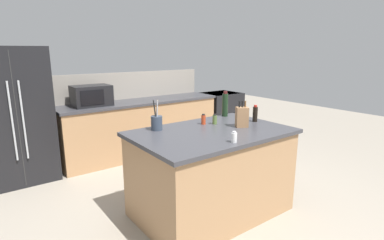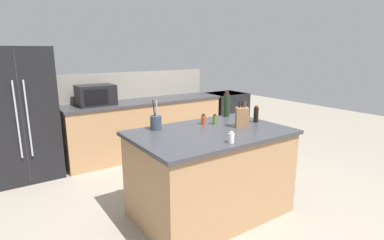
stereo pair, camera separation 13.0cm
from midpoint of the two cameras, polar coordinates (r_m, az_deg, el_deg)
ground_plane at (r=3.52m, az=4.47°, el=-17.03°), size 14.00×14.00×0.00m
back_counter_run at (r=5.23m, az=-8.02°, el=-1.32°), size 2.75×0.66×0.94m
wall_backsplash at (r=5.39m, az=-9.76°, el=6.60°), size 2.71×0.03×0.46m
kitchen_island at (r=3.31m, az=4.62°, el=-9.94°), size 1.65×1.08×0.94m
refrigerator at (r=4.70m, az=-29.31°, el=0.94°), size 0.90×0.75×1.82m
range_oven at (r=6.21m, az=6.97°, el=0.97°), size 0.76×0.65×0.92m
microwave at (r=4.81m, az=-17.12°, el=4.55°), size 0.56×0.39×0.31m
knife_block at (r=3.32m, az=10.57°, el=0.52°), size 0.16×0.15×0.29m
utensil_crock at (r=3.19m, az=-5.73°, el=-0.40°), size 0.12×0.12×0.32m
spice_jar_oregano at (r=3.42m, az=5.45°, el=0.06°), size 0.05×0.05×0.12m
salt_shaker at (r=2.76m, az=8.83°, el=-3.36°), size 0.05×0.05×0.11m
spice_jar_paprika at (r=3.41m, az=3.29°, el=0.08°), size 0.05×0.05×0.12m
wine_bottle at (r=3.83m, az=7.56°, el=2.91°), size 0.07×0.07×0.32m
soy_sauce_bottle at (r=3.60m, az=13.12°, el=1.05°), size 0.06×0.06×0.20m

